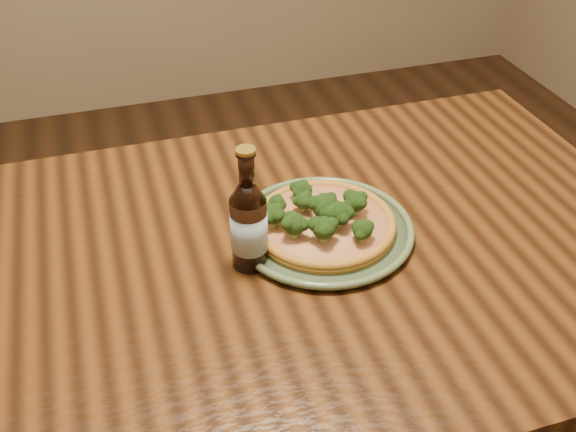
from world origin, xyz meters
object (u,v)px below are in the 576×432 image
object	(u,v)px
table	(236,301)
pizza	(323,221)
beer_bottle	(249,224)
plate	(324,229)

from	to	relation	value
table	pizza	xyz separation A→B (m)	(0.17, 0.03, 0.12)
table	beer_bottle	xyz separation A→B (m)	(0.03, -0.01, 0.18)
pizza	beer_bottle	world-z (taller)	beer_bottle
plate	beer_bottle	distance (m)	0.17
table	beer_bottle	bearing A→B (deg)	-25.85
table	beer_bottle	distance (m)	0.18
table	pizza	bearing A→B (deg)	8.57
pizza	beer_bottle	size ratio (longest dim) A/B	1.14
beer_bottle	table	bearing A→B (deg)	158.16
plate	beer_bottle	world-z (taller)	beer_bottle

